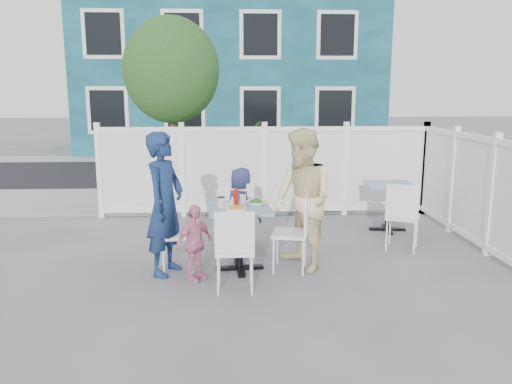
{
  "coord_description": "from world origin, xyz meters",
  "views": [
    {
      "loc": [
        -0.46,
        -6.36,
        2.18
      ],
      "look_at": [
        -0.16,
        0.0,
        0.91
      ],
      "focal_mm": 35.0,
      "sensor_mm": 36.0,
      "label": 1
    }
  ],
  "objects_px": {
    "spare_table": "(389,194)",
    "boy": "(241,208)",
    "main_table": "(239,221)",
    "woman": "(302,200)",
    "utility_cabinet": "(135,169)",
    "chair_left": "(170,228)",
    "man": "(165,204)",
    "chair_right": "(297,227)",
    "chair_back": "(237,213)",
    "chair_near": "(235,245)",
    "toddler": "(194,243)"
  },
  "relations": [
    {
      "from": "spare_table",
      "to": "chair_near",
      "type": "relative_size",
      "value": 0.86
    },
    {
      "from": "main_table",
      "to": "woman",
      "type": "xyz_separation_m",
      "value": [
        0.78,
        0.01,
        0.26
      ]
    },
    {
      "from": "utility_cabinet",
      "to": "boy",
      "type": "height_order",
      "value": "utility_cabinet"
    },
    {
      "from": "utility_cabinet",
      "to": "main_table",
      "type": "xyz_separation_m",
      "value": [
        2.1,
        -4.4,
        -0.01
      ]
    },
    {
      "from": "chair_right",
      "to": "chair_back",
      "type": "xyz_separation_m",
      "value": [
        -0.73,
        0.81,
        -0.01
      ]
    },
    {
      "from": "main_table",
      "to": "boy",
      "type": "bearing_deg",
      "value": 87.75
    },
    {
      "from": "chair_near",
      "to": "toddler",
      "type": "bearing_deg",
      "value": 141.09
    },
    {
      "from": "spare_table",
      "to": "boy",
      "type": "relative_size",
      "value": 0.7
    },
    {
      "from": "chair_left",
      "to": "chair_near",
      "type": "relative_size",
      "value": 1.0
    },
    {
      "from": "toddler",
      "to": "woman",
      "type": "bearing_deg",
      "value": -32.15
    },
    {
      "from": "spare_table",
      "to": "chair_back",
      "type": "bearing_deg",
      "value": -158.32
    },
    {
      "from": "chair_right",
      "to": "toddler",
      "type": "bearing_deg",
      "value": 114.55
    },
    {
      "from": "main_table",
      "to": "man",
      "type": "height_order",
      "value": "man"
    },
    {
      "from": "chair_near",
      "to": "toddler",
      "type": "distance_m",
      "value": 0.61
    },
    {
      "from": "main_table",
      "to": "spare_table",
      "type": "xyz_separation_m",
      "value": [
        2.41,
        1.7,
        -0.03
      ]
    },
    {
      "from": "chair_left",
      "to": "chair_back",
      "type": "distance_m",
      "value": 1.11
    },
    {
      "from": "chair_near",
      "to": "toddler",
      "type": "height_order",
      "value": "chair_near"
    },
    {
      "from": "spare_table",
      "to": "woman",
      "type": "relative_size",
      "value": 0.46
    },
    {
      "from": "utility_cabinet",
      "to": "spare_table",
      "type": "height_order",
      "value": "utility_cabinet"
    },
    {
      "from": "chair_back",
      "to": "woman",
      "type": "relative_size",
      "value": 0.54
    },
    {
      "from": "utility_cabinet",
      "to": "chair_near",
      "type": "relative_size",
      "value": 1.34
    },
    {
      "from": "main_table",
      "to": "spare_table",
      "type": "bearing_deg",
      "value": 35.29
    },
    {
      "from": "spare_table",
      "to": "toddler",
      "type": "distance_m",
      "value": 3.58
    },
    {
      "from": "spare_table",
      "to": "man",
      "type": "xyz_separation_m",
      "value": [
        -3.3,
        -1.77,
        0.27
      ]
    },
    {
      "from": "spare_table",
      "to": "chair_right",
      "type": "height_order",
      "value": "chair_right"
    },
    {
      "from": "chair_near",
      "to": "chair_back",
      "type": "bearing_deg",
      "value": 88.72
    },
    {
      "from": "utility_cabinet",
      "to": "spare_table",
      "type": "distance_m",
      "value": 5.25
    },
    {
      "from": "spare_table",
      "to": "chair_back",
      "type": "xyz_separation_m",
      "value": [
        -2.43,
        -0.97,
        -0.04
      ]
    },
    {
      "from": "chair_right",
      "to": "toddler",
      "type": "distance_m",
      "value": 1.27
    },
    {
      "from": "toddler",
      "to": "chair_back",
      "type": "bearing_deg",
      "value": 17.51
    },
    {
      "from": "chair_left",
      "to": "man",
      "type": "bearing_deg",
      "value": -38.34
    },
    {
      "from": "chair_left",
      "to": "boy",
      "type": "relative_size",
      "value": 0.82
    },
    {
      "from": "main_table",
      "to": "boy",
      "type": "height_order",
      "value": "boy"
    },
    {
      "from": "main_table",
      "to": "chair_near",
      "type": "relative_size",
      "value": 0.87
    },
    {
      "from": "utility_cabinet",
      "to": "spare_table",
      "type": "xyz_separation_m",
      "value": [
        4.51,
        -2.7,
        -0.04
      ]
    },
    {
      "from": "chair_near",
      "to": "woman",
      "type": "xyz_separation_m",
      "value": [
        0.84,
        0.74,
        0.33
      ]
    },
    {
      "from": "chair_right",
      "to": "chair_back",
      "type": "relative_size",
      "value": 1.02
    },
    {
      "from": "woman",
      "to": "utility_cabinet",
      "type": "bearing_deg",
      "value": -170.16
    },
    {
      "from": "chair_back",
      "to": "boy",
      "type": "xyz_separation_m",
      "value": [
        0.06,
        0.17,
        0.03
      ]
    },
    {
      "from": "spare_table",
      "to": "chair_left",
      "type": "height_order",
      "value": "chair_left"
    },
    {
      "from": "spare_table",
      "to": "toddler",
      "type": "bearing_deg",
      "value": -145.15
    },
    {
      "from": "man",
      "to": "toddler",
      "type": "bearing_deg",
      "value": -106.49
    },
    {
      "from": "spare_table",
      "to": "chair_back",
      "type": "relative_size",
      "value": 0.85
    },
    {
      "from": "main_table",
      "to": "toddler",
      "type": "relative_size",
      "value": 0.9
    },
    {
      "from": "utility_cabinet",
      "to": "chair_back",
      "type": "xyz_separation_m",
      "value": [
        2.08,
        -3.66,
        -0.08
      ]
    },
    {
      "from": "chair_back",
      "to": "woman",
      "type": "xyz_separation_m",
      "value": [
        0.8,
        -0.73,
        0.33
      ]
    },
    {
      "from": "boy",
      "to": "main_table",
      "type": "bearing_deg",
      "value": 106.33
    },
    {
      "from": "boy",
      "to": "toddler",
      "type": "distance_m",
      "value": 1.37
    },
    {
      "from": "chair_right",
      "to": "woman",
      "type": "relative_size",
      "value": 0.55
    },
    {
      "from": "main_table",
      "to": "toddler",
      "type": "bearing_deg",
      "value": -147.23
    }
  ]
}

